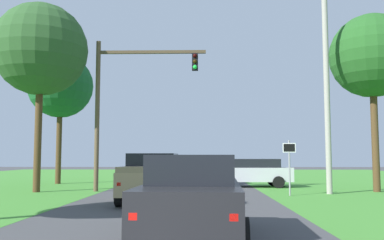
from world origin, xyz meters
TOP-DOWN VIEW (x-y plane):
  - ground_plane at (0.00, 10.29)m, footprint 120.00×120.00m
  - red_suv_near at (0.86, 5.25)m, footprint 2.36×5.06m
  - pickup_truck_lead at (-0.86, 12.59)m, footprint 2.42×5.06m
  - traffic_light at (-3.06, 17.89)m, footprint 5.84×0.40m
  - keep_moving_sign at (5.10, 15.66)m, footprint 0.60×0.09m
  - oak_tree_right at (9.99, 17.94)m, footprint 4.38×4.38m
  - crossing_suv_far at (4.01, 21.36)m, footprint 4.74×2.18m
  - utility_pole_right at (7.19, 16.61)m, footprint 0.28×0.28m
  - extra_tree_1 at (-7.36, 17.38)m, footprint 4.83×4.83m
  - extra_tree_2 at (-8.52, 23.97)m, footprint 4.35×4.35m

SIDE VIEW (x-z plane):
  - ground_plane at x=0.00m, z-range 0.00..0.00m
  - crossing_suv_far at x=4.01m, z-range 0.06..1.72m
  - red_suv_near at x=0.86m, z-range 0.06..1.89m
  - pickup_truck_lead at x=-0.86m, z-range 0.01..1.93m
  - keep_moving_sign at x=5.10m, z-range 0.36..2.91m
  - utility_pole_right at x=7.19m, z-range 0.00..9.74m
  - traffic_light at x=-3.06m, z-range 1.13..9.06m
  - extra_tree_2 at x=-8.52m, z-range 2.18..10.94m
  - oak_tree_right at x=9.99m, z-range 2.41..11.69m
  - extra_tree_1 at x=-7.36m, z-range 2.46..12.26m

